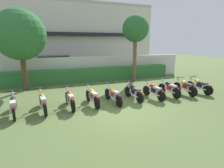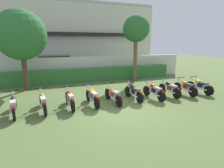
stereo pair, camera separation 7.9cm
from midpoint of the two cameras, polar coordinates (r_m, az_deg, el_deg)
The scene contains 17 objects.
ground at distance 8.08m, azimuth 3.90°, elevation -8.70°, with size 60.00×60.00×0.00m, color #566B38.
building at distance 22.79m, azimuth -12.50°, elevation 14.70°, with size 18.37×6.50×7.38m.
compound_wall at distance 14.67m, azimuth -7.63°, elevation 5.07°, with size 17.46×0.30×1.90m, color silver.
hedge_row at distance 14.06m, azimuth -6.97°, elevation 3.00°, with size 13.96×0.70×1.06m, color #337033.
parked_car at distance 17.04m, azimuth -17.57°, elevation 5.67°, with size 4.59×2.27×1.89m.
tree_near_inspector at distance 12.44m, azimuth -27.36°, elevation 13.90°, with size 3.07×3.07×5.02m.
tree_far_side at distance 14.23m, azimuth 8.00°, elevation 17.11°, with size 2.04×2.04×5.09m.
motorcycle_in_row_1 at distance 8.60m, azimuth -29.13°, elevation -5.94°, with size 0.60×1.90×0.94m.
motorcycle_in_row_2 at distance 8.50m, azimuth -21.39°, elevation -5.29°, with size 0.60×1.94×0.96m.
motorcycle_in_row_3 at distance 8.55m, azimuth -13.32°, elevation -4.62°, with size 0.60×1.84×0.95m.
motorcycle_in_row_4 at distance 8.73m, azimuth -6.17°, elevation -3.95°, with size 0.60×1.86×0.95m.
motorcycle_in_row_5 at distance 8.95m, azimuth 0.56°, elevation -3.44°, with size 0.60×1.94×0.95m.
motorcycle_in_row_6 at distance 9.48m, azimuth 7.30°, elevation -2.57°, with size 0.60×1.80×0.95m.
motorcycle_in_row_7 at distance 9.93m, azimuth 13.68°, elevation -2.15°, with size 0.60×1.81×0.94m.
motorcycle_in_row_8 at distance 10.66m, azimuth 18.39°, elevation -1.37°, with size 0.60×1.82×0.96m.
motorcycle_in_row_9 at distance 11.32m, azimuth 22.91°, elevation -0.90°, with size 0.60×1.82×0.96m.
motorcycle_in_row_10 at distance 12.02m, azimuth 26.76°, elevation -0.52°, with size 0.60×1.87×0.95m.
Camera 2 is at (-3.00, -6.86, 3.03)m, focal length 28.14 mm.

